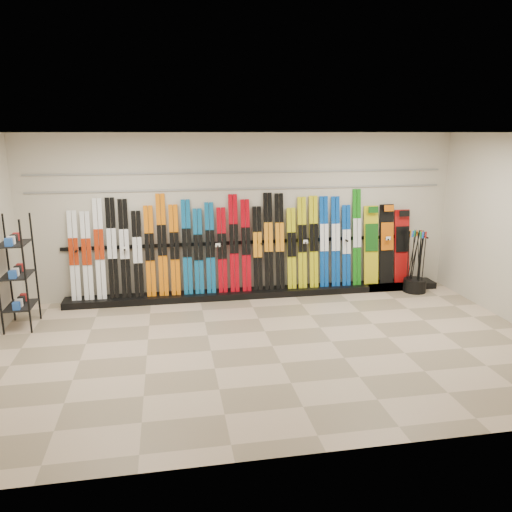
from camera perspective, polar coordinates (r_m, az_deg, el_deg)
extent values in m
plane|color=gray|center=(7.32, 1.88, -10.25)|extent=(8.00, 8.00, 0.00)
plane|color=beige|center=(9.26, -1.27, 4.64)|extent=(8.00, 0.00, 8.00)
plane|color=silver|center=(6.68, 2.10, 13.93)|extent=(8.00, 8.00, 0.00)
cube|color=black|center=(9.43, 0.34, -4.21)|extent=(8.00, 0.40, 0.12)
cube|color=white|center=(9.26, -20.08, 0.01)|extent=(0.17, 0.23, 1.57)
cube|color=white|center=(9.22, -18.76, 0.00)|extent=(0.17, 0.23, 1.55)
cube|color=white|center=(9.18, -17.46, 0.75)|extent=(0.17, 0.26, 1.77)
cube|color=black|center=(9.16, -16.12, 0.83)|extent=(0.17, 0.26, 1.78)
cube|color=black|center=(9.14, -14.78, 0.80)|extent=(0.17, 0.26, 1.75)
cube|color=black|center=(9.13, -13.37, 0.20)|extent=(0.17, 0.23, 1.54)
cube|color=orange|center=(9.12, -12.04, 0.52)|extent=(0.17, 0.24, 1.62)
cube|color=orange|center=(9.10, -10.68, 1.23)|extent=(0.17, 0.27, 1.83)
cube|color=orange|center=(9.11, -9.29, 0.66)|extent=(0.17, 0.24, 1.63)
cube|color=#0E578D|center=(9.11, -7.90, 0.99)|extent=(0.17, 0.25, 1.71)
cube|color=#0E578D|center=(9.13, -6.60, 0.52)|extent=(0.17, 0.23, 1.55)
cube|color=#0E578D|center=(9.14, -5.26, 0.91)|extent=(0.17, 0.24, 1.65)
cube|color=#AB0310|center=(9.16, -3.90, 0.66)|extent=(0.17, 0.23, 1.56)
cube|color=#AB0310|center=(9.18, -2.55, 1.44)|extent=(0.17, 0.26, 1.79)
cube|color=#AB0310|center=(9.21, -1.16, 1.19)|extent=(0.17, 0.25, 1.69)
cube|color=black|center=(9.25, 0.17, 0.83)|extent=(0.17, 0.23, 1.56)
cube|color=black|center=(9.28, 1.43, 1.64)|extent=(0.17, 0.27, 1.80)
cube|color=black|center=(9.33, 2.72, 1.64)|extent=(0.17, 0.26, 1.79)
cube|color=#C9C412|center=(9.39, 4.08, 0.86)|extent=(0.17, 0.23, 1.52)
cube|color=#C9C412|center=(9.44, 5.31, 1.50)|extent=(0.17, 0.25, 1.71)
cube|color=#C9C412|center=(9.50, 6.61, 1.60)|extent=(0.17, 0.25, 1.73)
cube|color=#0941A2|center=(9.56, 7.78, 1.61)|extent=(0.17, 0.25, 1.71)
cube|color=#0941A2|center=(9.63, 9.08, 1.63)|extent=(0.17, 0.25, 1.71)
cube|color=#0941A2|center=(9.71, 10.28, 1.18)|extent=(0.17, 0.23, 1.54)
cube|color=#166E14|center=(9.77, 11.44, 2.08)|extent=(0.17, 0.27, 1.83)
cube|color=gold|center=(9.92, 13.02, 1.22)|extent=(0.29, 0.23, 1.51)
cube|color=black|center=(10.05, 14.70, 1.34)|extent=(0.28, 0.24, 1.53)
cube|color=#990C0C|center=(10.19, 16.33, 1.09)|extent=(0.30, 0.22, 1.42)
cube|color=black|center=(8.57, -25.65, -1.75)|extent=(0.40, 0.60, 1.77)
cylinder|color=black|center=(10.13, 17.67, -3.21)|extent=(0.43, 0.43, 0.25)
cylinder|color=black|center=(9.95, 18.60, -0.68)|extent=(0.02, 0.04, 1.18)
cylinder|color=black|center=(10.05, 17.68, -0.47)|extent=(0.14, 0.05, 1.18)
cylinder|color=black|center=(9.96, 17.29, -0.57)|extent=(0.08, 0.14, 1.17)
cylinder|color=black|center=(9.94, 18.08, -0.66)|extent=(0.13, 0.04, 1.18)
cylinder|color=black|center=(9.95, 18.24, -0.65)|extent=(0.06, 0.11, 1.18)
cylinder|color=black|center=(9.99, 18.21, -0.59)|extent=(0.14, 0.14, 1.17)
cylinder|color=black|center=(10.09, 17.58, -0.40)|extent=(0.12, 0.14, 1.17)
cylinder|color=black|center=(10.04, 17.43, -0.47)|extent=(0.06, 0.09, 1.18)
cylinder|color=black|center=(10.05, 18.12, -0.51)|extent=(0.09, 0.13, 1.18)
cylinder|color=black|center=(9.99, 16.97, -0.50)|extent=(0.08, 0.12, 1.18)
cylinder|color=black|center=(9.92, 18.30, -0.70)|extent=(0.09, 0.12, 1.18)
cylinder|color=black|center=(10.06, 18.20, -0.49)|extent=(0.03, 0.07, 1.18)
cube|color=gray|center=(9.17, -1.26, 7.70)|extent=(7.60, 0.02, 0.03)
cube|color=gray|center=(9.14, -1.27, 9.57)|extent=(7.60, 0.02, 0.03)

